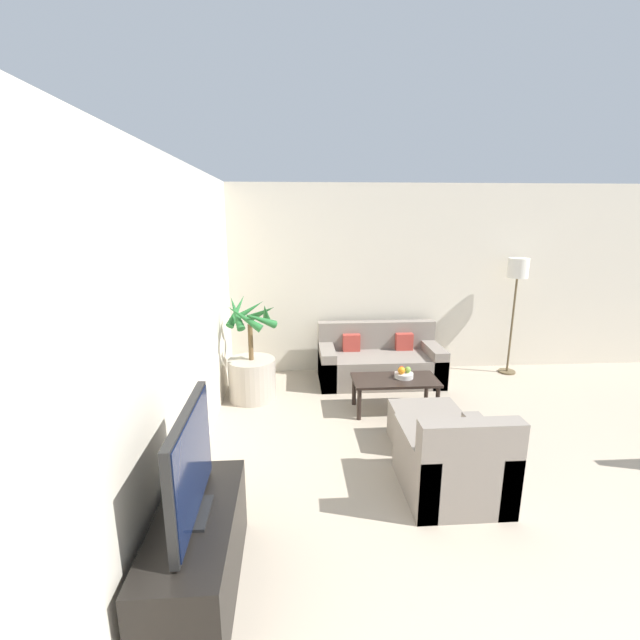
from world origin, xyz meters
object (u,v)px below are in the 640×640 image
(fruit_bowl, at_px, (404,375))
(ottoman, at_px, (425,426))
(television, at_px, (191,465))
(potted_palm, at_px, (252,369))
(apple_red, at_px, (402,369))
(floor_lamp, at_px, (517,277))
(tv_console, at_px, (197,553))
(sofa_loveseat, at_px, (379,362))
(orange_fruit, at_px, (401,370))
(coffee_table, at_px, (395,383))
(apple_green, at_px, (408,370))
(armchair, at_px, (453,465))

(fruit_bowl, xyz_separation_m, ottoman, (0.02, -0.79, -0.24))
(television, xyz_separation_m, potted_palm, (0.08, 2.87, -0.48))
(apple_red, bearing_deg, floor_lamp, 29.20)
(fruit_bowl, bearing_deg, tv_console, -128.12)
(sofa_loveseat, height_order, orange_fruit, sofa_loveseat)
(floor_lamp, relative_size, coffee_table, 1.70)
(apple_green, distance_m, orange_fruit, 0.09)
(apple_green, bearing_deg, apple_red, 139.87)
(apple_red, bearing_deg, sofa_loveseat, 95.46)
(potted_palm, relative_size, armchair, 1.64)
(potted_palm, relative_size, floor_lamp, 0.79)
(coffee_table, height_order, armchair, armchair)
(potted_palm, distance_m, apple_red, 1.84)
(fruit_bowl, bearing_deg, orange_fruit, -145.41)
(orange_fruit, relative_size, ottoman, 0.13)
(tv_console, distance_m, floor_lamp, 5.29)
(coffee_table, distance_m, orange_fruit, 0.17)
(apple_green, relative_size, ottoman, 0.11)
(ottoman, bearing_deg, orange_fruit, 94.72)
(television, distance_m, sofa_loveseat, 3.85)
(television, relative_size, floor_lamp, 0.52)
(television, height_order, ottoman, television)
(orange_fruit, bearing_deg, sofa_loveseat, 93.53)
(potted_palm, xyz_separation_m, ottoman, (1.84, -1.23, -0.20))
(potted_palm, bearing_deg, sofa_loveseat, 15.77)
(television, xyz_separation_m, apple_green, (1.95, 2.43, -0.38))
(sofa_loveseat, xyz_separation_m, ottoman, (0.12, -1.71, -0.08))
(tv_console, height_order, fruit_bowl, tv_console)
(coffee_table, relative_size, armchair, 1.22)
(television, bearing_deg, armchair, 23.47)
(tv_console, bearing_deg, ottoman, 40.35)
(floor_lamp, relative_size, apple_red, 25.90)
(armchair, height_order, ottoman, armchair)
(floor_lamp, distance_m, coffee_table, 2.51)
(floor_lamp, height_order, apple_red, floor_lamp)
(apple_green, bearing_deg, fruit_bowl, -169.28)
(television, distance_m, armchair, 2.15)
(coffee_table, xyz_separation_m, apple_red, (0.09, 0.09, 0.15))
(sofa_loveseat, bearing_deg, floor_lamp, 5.32)
(potted_palm, relative_size, apple_red, 20.51)
(fruit_bowl, relative_size, ottoman, 0.33)
(floor_lamp, bearing_deg, orange_fruit, -149.12)
(orange_fruit, bearing_deg, potted_palm, 165.24)
(orange_fruit, bearing_deg, apple_green, 22.89)
(tv_console, distance_m, armchair, 2.07)
(floor_lamp, xyz_separation_m, armchair, (-1.87, -2.71, -1.15))
(potted_palm, bearing_deg, apple_red, -11.93)
(tv_console, distance_m, television, 0.60)
(tv_console, bearing_deg, apple_green, 51.32)
(armchair, bearing_deg, sofa_loveseat, 92.10)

